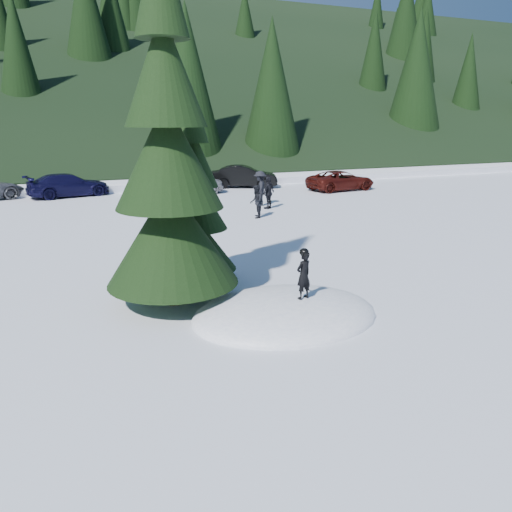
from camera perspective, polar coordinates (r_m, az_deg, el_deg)
name	(u,v)px	position (r m, az deg, el deg)	size (l,w,h in m)	color
ground	(285,316)	(11.80, 3.37, -6.82)	(200.00, 200.00, 0.00)	white
snow_mound	(285,316)	(11.80, 3.37, -6.82)	(4.48, 3.52, 0.96)	white
forest_hillside	(77,45)	(64.46, -19.79, 21.76)	(200.00, 60.00, 25.00)	black
spruce_tall	(169,170)	(11.93, -9.97, 9.71)	(3.20, 3.20, 8.60)	#301D10
spruce_short	(195,209)	(13.69, -6.99, 5.39)	(2.20, 2.20, 5.37)	#301D10
child_skier	(304,275)	(11.36, 5.46, -2.19)	(0.41, 0.27, 1.12)	black
adult_0	(256,202)	(23.14, 0.02, 6.23)	(0.74, 0.58, 1.52)	black
adult_1	(269,193)	(25.57, 1.45, 7.25)	(0.96, 0.40, 1.64)	black
adult_2	(260,188)	(26.50, 0.48, 7.74)	(1.18, 0.68, 1.82)	black
car_3	(68,185)	(31.65, -20.64, 7.60)	(1.90, 4.68, 1.36)	black
car_4	(189,182)	(31.14, -7.72, 8.42)	(1.72, 4.27, 1.46)	gray
car_5	(244,176)	(33.72, -1.39, 9.08)	(1.55, 4.44, 1.46)	black
car_6	(341,180)	(32.82, 9.67, 8.51)	(2.08, 4.50, 1.25)	#3F0F0B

